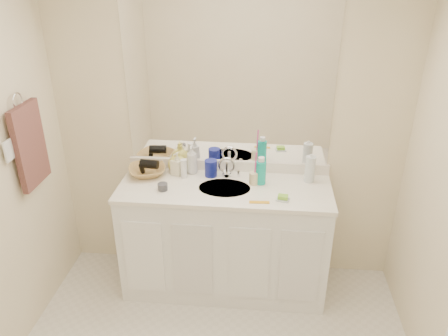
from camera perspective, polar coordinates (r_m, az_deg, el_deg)
wall_back at (r=3.23m, az=0.57°, el=4.91°), size 2.60×0.02×2.40m
vanity_cabinet at (r=3.36m, az=0.09°, el=-9.26°), size 1.50×0.55×0.85m
countertop at (r=3.12m, az=0.09°, el=-2.65°), size 1.52×0.57×0.03m
backsplash at (r=3.33m, az=0.53°, el=0.32°), size 1.52×0.03×0.08m
sink_basin at (r=3.10m, az=0.05°, el=-2.78°), size 0.37×0.37×0.02m
faucet at (r=3.23m, az=0.37°, el=-0.21°), size 0.02×0.02×0.11m
mirror at (r=3.11m, az=0.59°, el=11.07°), size 1.48×0.01×1.20m
blue_mug at (r=3.24m, az=-1.72°, el=-0.02°), size 0.10×0.10×0.13m
tan_cup at (r=3.14m, az=3.90°, el=-1.35°), size 0.09×0.09×0.09m
toothbrush at (r=3.09m, az=4.14°, el=0.38°), size 0.02×0.04×0.21m
mouthwash_bottle at (r=3.13m, az=4.85°, el=-0.62°), size 0.09×0.09×0.17m
clear_pump_bottle at (r=3.20m, az=11.16°, el=-0.14°), size 0.09×0.09×0.20m
soap_dish at (r=2.97m, az=7.69°, el=-4.08°), size 0.10×0.09×0.01m
green_soap at (r=2.96m, az=7.71°, el=-3.76°), size 0.07×0.06×0.02m
orange_comb at (r=2.92m, az=4.64°, el=-4.48°), size 0.14×0.04×0.01m
dark_jar at (r=3.09m, az=-8.01°, el=-2.45°), size 0.09×0.09×0.05m
extra_white_bottle at (r=3.22m, az=-5.28°, el=-0.09°), size 0.06×0.06×0.15m
soap_bottle_white at (r=3.27m, az=-4.22°, el=1.11°), size 0.09×0.09×0.22m
soap_bottle_cream at (r=3.27m, az=-6.13°, el=0.58°), size 0.10×0.11×0.18m
soap_bottle_yellow at (r=3.31m, az=-6.14°, el=0.96°), size 0.17×0.17×0.18m
wicker_basket at (r=3.31m, az=-9.99°, el=-0.35°), size 0.34×0.34×0.07m
hair_dryer at (r=3.28m, az=-9.73°, el=0.52°), size 0.14×0.08×0.07m
towel_ring at (r=3.03m, az=-25.36°, el=7.92°), size 0.01×0.11×0.11m
hand_towel at (r=3.11m, az=-24.01°, el=2.70°), size 0.04×0.32×0.55m
switch_plate at (r=2.95m, az=-26.32°, el=2.05°), size 0.01×0.08×0.13m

